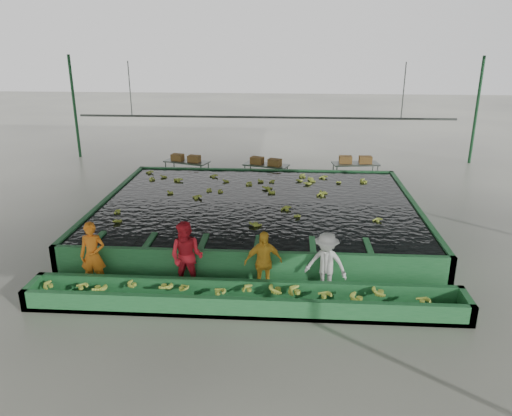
# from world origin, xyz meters

# --- Properties ---
(ground) EXTENTS (80.00, 80.00, 0.00)m
(ground) POSITION_xyz_m (0.00, 0.00, 0.00)
(ground) COLOR gray
(ground) RESTS_ON ground
(shed_roof) EXTENTS (20.00, 22.00, 0.04)m
(shed_roof) POSITION_xyz_m (0.00, 0.00, 5.00)
(shed_roof) COLOR gray
(shed_roof) RESTS_ON shed_posts
(shed_posts) EXTENTS (20.00, 22.00, 5.00)m
(shed_posts) POSITION_xyz_m (0.00, 0.00, 2.50)
(shed_posts) COLOR #194725
(shed_posts) RESTS_ON ground
(flotation_tank) EXTENTS (10.00, 8.00, 0.90)m
(flotation_tank) POSITION_xyz_m (0.00, 1.50, 0.45)
(flotation_tank) COLOR #236632
(flotation_tank) RESTS_ON ground
(tank_water) EXTENTS (9.70, 7.70, 0.00)m
(tank_water) POSITION_xyz_m (0.00, 1.50, 0.85)
(tank_water) COLOR black
(tank_water) RESTS_ON flotation_tank
(sorting_trough) EXTENTS (10.00, 1.00, 0.50)m
(sorting_trough) POSITION_xyz_m (0.00, -3.60, 0.25)
(sorting_trough) COLOR #236632
(sorting_trough) RESTS_ON ground
(cableway_rail) EXTENTS (0.08, 0.08, 14.00)m
(cableway_rail) POSITION_xyz_m (0.00, 5.00, 3.00)
(cableway_rail) COLOR #59605B
(cableway_rail) RESTS_ON shed_roof
(rail_hanger_left) EXTENTS (0.04, 0.04, 2.00)m
(rail_hanger_left) POSITION_xyz_m (-5.00, 5.00, 4.00)
(rail_hanger_left) COLOR #59605B
(rail_hanger_left) RESTS_ON shed_roof
(rail_hanger_right) EXTENTS (0.04, 0.04, 2.00)m
(rail_hanger_right) POSITION_xyz_m (5.00, 5.00, 4.00)
(rail_hanger_right) COLOR #59605B
(rail_hanger_right) RESTS_ON shed_roof
(worker_a) EXTENTS (0.65, 0.45, 1.69)m
(worker_a) POSITION_xyz_m (-3.75, -2.80, 0.84)
(worker_a) COLOR orange
(worker_a) RESTS_ON ground
(worker_b) EXTENTS (0.96, 0.81, 1.76)m
(worker_b) POSITION_xyz_m (-1.44, -2.80, 0.88)
(worker_b) COLOR red
(worker_b) RESTS_ON ground
(worker_c) EXTENTS (1.00, 0.63, 1.58)m
(worker_c) POSITION_xyz_m (0.39, -2.80, 0.79)
(worker_c) COLOR gold
(worker_c) RESTS_ON ground
(worker_d) EXTENTS (1.16, 0.89, 1.58)m
(worker_d) POSITION_xyz_m (1.88, -2.80, 0.79)
(worker_d) COLOR silver
(worker_d) RESTS_ON ground
(packing_table_left) EXTENTS (2.03, 1.32, 0.86)m
(packing_table_left) POSITION_xyz_m (-3.36, 6.72, 0.43)
(packing_table_left) COLOR #59605B
(packing_table_left) RESTS_ON ground
(packing_table_mid) EXTENTS (1.97, 1.25, 0.83)m
(packing_table_mid) POSITION_xyz_m (0.02, 6.47, 0.42)
(packing_table_mid) COLOR #59605B
(packing_table_mid) RESTS_ON ground
(packing_table_right) EXTENTS (1.98, 1.01, 0.86)m
(packing_table_right) POSITION_xyz_m (3.72, 6.81, 0.43)
(packing_table_right) COLOR #59605B
(packing_table_right) RESTS_ON ground
(box_stack_left) EXTENTS (1.31, 0.68, 0.27)m
(box_stack_left) POSITION_xyz_m (-3.38, 6.68, 0.86)
(box_stack_left) COLOR brown
(box_stack_left) RESTS_ON packing_table_left
(box_stack_mid) EXTENTS (1.34, 0.83, 0.28)m
(box_stack_mid) POSITION_xyz_m (0.00, 6.40, 0.83)
(box_stack_mid) COLOR brown
(box_stack_mid) RESTS_ON packing_table_mid
(box_stack_right) EXTENTS (1.34, 0.39, 0.29)m
(box_stack_right) POSITION_xyz_m (3.70, 6.82, 0.86)
(box_stack_right) COLOR brown
(box_stack_right) RESTS_ON packing_table_right
(floating_bananas) EXTENTS (9.15, 6.24, 0.12)m
(floating_bananas) POSITION_xyz_m (0.00, 2.30, 0.85)
(floating_bananas) COLOR #A0B537
(floating_bananas) RESTS_ON tank_water
(trough_bananas) EXTENTS (9.30, 0.62, 0.12)m
(trough_bananas) POSITION_xyz_m (0.00, -3.60, 0.40)
(trough_bananas) COLOR #A0B537
(trough_bananas) RESTS_ON sorting_trough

